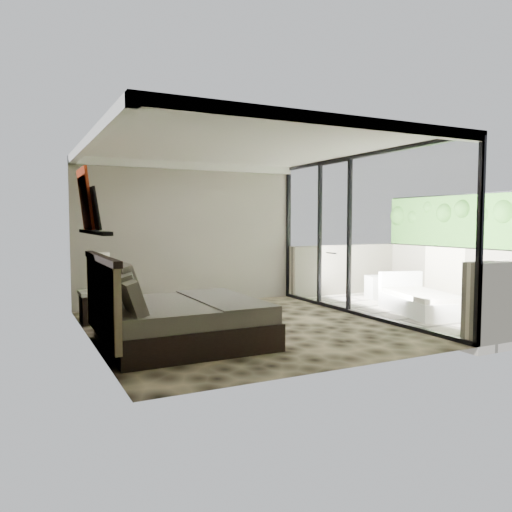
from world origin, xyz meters
name	(u,v)px	position (x,y,z in m)	size (l,w,h in m)	color
floor	(242,327)	(0.00, 0.00, 0.00)	(5.00, 5.00, 0.00)	black
ceiling	(242,146)	(0.00, 0.00, 2.79)	(4.50, 5.00, 0.02)	silver
back_wall	(190,234)	(0.00, 2.49, 1.40)	(4.50, 0.02, 2.80)	gray
left_wall	(90,240)	(-2.24, 0.00, 1.40)	(0.02, 5.00, 2.80)	gray
glass_wall	(360,235)	(2.25, 0.00, 1.40)	(0.08, 5.00, 2.80)	white
terrace_slab	(422,312)	(3.75, 0.00, -0.06)	(3.00, 5.00, 0.12)	beige
parapet_far	(474,276)	(5.10, 0.00, 0.55)	(0.30, 5.00, 1.10)	beige
foliage_hedge	(475,221)	(5.10, 0.00, 1.65)	(0.36, 4.60, 1.10)	#307023
picture_ledge	(94,232)	(-2.18, 0.10, 1.50)	(0.12, 2.20, 0.05)	black
bed	(175,319)	(-1.26, -0.59, 0.34)	(2.12, 2.05, 1.17)	black
nightstand	(97,306)	(-1.97, 1.38, 0.27)	(0.55, 0.55, 0.55)	black
table_lamp	(99,267)	(-1.93, 1.34, 0.92)	(0.34, 0.34, 0.62)	black
abstract_canvas	(85,199)	(-2.19, 0.76, 1.97)	(0.04, 0.90, 0.90)	#BA310F
framed_print	(95,208)	(-2.14, 0.25, 1.82)	(0.03, 0.50, 0.60)	black
ottoman	(379,287)	(3.82, 1.32, 0.24)	(0.48, 0.48, 0.48)	silver
lounger	(420,301)	(3.37, -0.32, 0.21)	(1.27, 1.89, 0.67)	white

